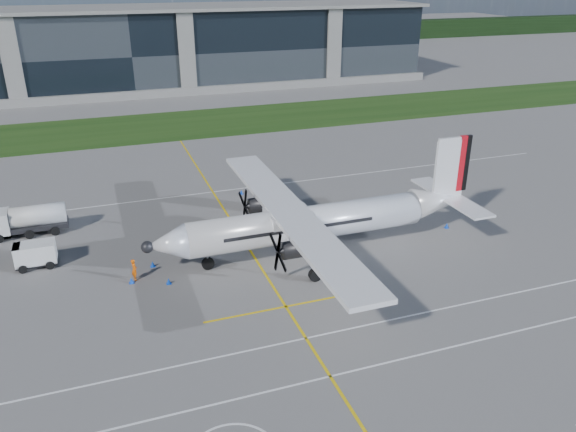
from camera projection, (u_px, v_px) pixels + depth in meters
ground at (158, 141)px, 79.02m from camera, size 400.00×400.00×0.00m
grass_strip at (151, 127)px, 85.91m from camera, size 400.00×18.00×0.04m
terminal_building at (127, 50)px, 110.49m from camera, size 120.00×20.00×15.00m
tree_line at (111, 41)px, 164.05m from camera, size 400.00×6.00×6.00m
yellow_taxiway_centerline at (231, 220)px, 54.06m from camera, size 0.20×70.00×0.01m
white_lane_line at (283, 388)px, 32.45m from camera, size 90.00×0.15×0.01m
turboprop_aircraft at (319, 203)px, 46.43m from camera, size 28.73×29.79×8.94m
fuel_tanker_truck at (21, 221)px, 50.59m from camera, size 7.18×2.33×2.69m
baggage_tug at (36, 255)px, 45.40m from camera, size 3.35×2.01×2.01m
ground_crew_person at (134, 268)px, 43.39m from camera, size 0.68×0.89×2.02m
safety_cone_stbdwing at (241, 192)px, 60.30m from camera, size 0.36×0.36×0.50m
safety_cone_nose_stbd at (153, 264)px, 45.58m from camera, size 0.36×0.36×0.50m
safety_cone_tail at (447, 225)px, 52.41m from camera, size 0.36×0.36×0.50m
safety_cone_nose_port at (169, 281)px, 43.09m from camera, size 0.36×0.36×0.50m
safety_cone_fwd at (131, 280)px, 43.20m from camera, size 0.36×0.36×0.50m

